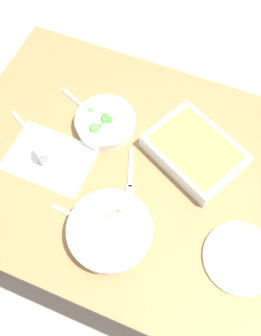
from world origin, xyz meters
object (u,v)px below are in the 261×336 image
object	(u,v)px
broccoli_bowl	(105,122)
baking_dish	(195,151)
spoon_by_stew	(84,221)
spoon_spare	(30,133)
spoon_by_broccoli	(83,107)
drink_cup	(48,153)
fork_on_table	(130,177)
side_plate	(240,258)
stew_bowl	(110,231)

from	to	relation	value
broccoli_bowl	baking_dish	distance (m)	0.32
spoon_by_stew	spoon_spare	bearing A→B (deg)	144.91
spoon_by_broccoli	spoon_spare	bearing A→B (deg)	-126.08
drink_cup	fork_on_table	xyz separation A→B (m)	(0.27, 0.04, -0.04)
spoon_by_broccoli	fork_on_table	size ratio (longest dim) A/B	0.98
spoon_by_broccoli	fork_on_table	xyz separation A→B (m)	(0.26, -0.19, -0.00)
spoon_by_stew	fork_on_table	world-z (taller)	spoon_by_stew
side_plate	spoon_spare	size ratio (longest dim) A/B	1.36
stew_bowl	spoon_by_stew	distance (m)	0.10
drink_cup	fork_on_table	distance (m)	0.28
stew_bowl	spoon_by_stew	xyz separation A→B (m)	(-0.09, 0.01, -0.03)
spoon_by_broccoli	fork_on_table	bearing A→B (deg)	-36.31
drink_cup	spoon_spare	bearing A→B (deg)	150.75
spoon_by_broccoli	spoon_spare	size ratio (longest dim) A/B	1.04
side_plate	spoon_by_stew	distance (m)	0.48
side_plate	drink_cup	bearing A→B (deg)	172.80
baking_dish	spoon_by_broccoli	size ratio (longest dim) A/B	2.17
broccoli_bowl	drink_cup	size ratio (longest dim) A/B	2.46
stew_bowl	side_plate	bearing A→B (deg)	11.20
stew_bowl	drink_cup	size ratio (longest dim) A/B	3.01
stew_bowl	side_plate	distance (m)	0.39
baking_dish	spoon_by_stew	size ratio (longest dim) A/B	2.08
drink_cup	spoon_by_stew	world-z (taller)	drink_cup
drink_cup	spoon_by_stew	distance (m)	0.25
fork_on_table	stew_bowl	bearing A→B (deg)	-85.43
drink_cup	broccoli_bowl	bearing A→B (deg)	56.41
stew_bowl	fork_on_table	world-z (taller)	stew_bowl
side_plate	spoon_by_stew	xyz separation A→B (m)	(-0.47, -0.07, -0.00)
drink_cup	spoon_spare	xyz separation A→B (m)	(-0.11, 0.06, -0.03)
side_plate	spoon_spare	distance (m)	0.80
spoon_by_stew	drink_cup	bearing A→B (deg)	142.00
baking_dish	side_plate	world-z (taller)	baking_dish
spoon_by_stew	spoon_spare	xyz separation A→B (m)	(-0.31, 0.22, 0.00)
broccoli_bowl	side_plate	bearing A→B (deg)	-26.04
spoon_by_broccoli	baking_dish	bearing A→B (deg)	-5.27
broccoli_bowl	side_plate	distance (m)	0.61
spoon_by_stew	spoon_spare	distance (m)	0.38
broccoli_bowl	spoon_by_stew	world-z (taller)	broccoli_bowl
broccoli_bowl	spoon_by_broccoli	xyz separation A→B (m)	(-0.11, 0.05, -0.03)
baking_dish	side_plate	size ratio (longest dim) A/B	1.67
spoon_by_stew	fork_on_table	size ratio (longest dim) A/B	1.02
drink_cup	spoon_by_broccoli	xyz separation A→B (m)	(0.01, 0.23, -0.03)
side_plate	spoon_by_stew	size ratio (longest dim) A/B	1.25
side_plate	spoon_spare	xyz separation A→B (m)	(-0.78, 0.15, -0.00)
broccoli_bowl	spoon_spare	xyz separation A→B (m)	(-0.23, -0.12, -0.03)
baking_dish	drink_cup	world-z (taller)	drink_cup
baking_dish	stew_bowl	bearing A→B (deg)	-113.04
spoon_by_stew	broccoli_bowl	bearing A→B (deg)	102.61
stew_bowl	broccoli_bowl	distance (m)	0.38
fork_on_table	spoon_spare	bearing A→B (deg)	176.64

